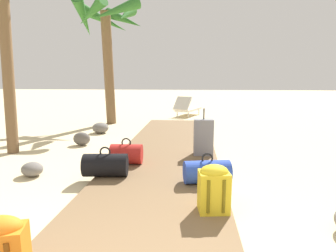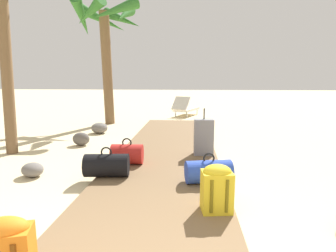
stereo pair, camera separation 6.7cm
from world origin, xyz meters
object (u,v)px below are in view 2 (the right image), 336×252
(duffel_bag_black, at_px, (107,165))
(lounge_chair, at_px, (185,108))
(suitcase_grey, at_px, (204,137))
(backpack_yellow, at_px, (217,187))
(duffel_bag_blue, at_px, (209,171))
(duffel_bag_red, at_px, (127,154))
(palm_tree_far_left, at_px, (107,29))

(duffel_bag_black, xyz_separation_m, lounge_chair, (1.03, 7.22, 0.08))
(duffel_bag_black, distance_m, suitcase_grey, 1.98)
(backpack_yellow, height_order, duffel_bag_blue, backpack_yellow)
(duffel_bag_red, distance_m, suitcase_grey, 1.49)
(duffel_bag_blue, distance_m, palm_tree_far_left, 6.61)
(duffel_bag_black, bearing_deg, duffel_bag_blue, -4.90)
(duffel_bag_black, height_order, palm_tree_far_left, palm_tree_far_left)
(duffel_bag_red, relative_size, suitcase_grey, 0.61)
(duffel_bag_red, xyz_separation_m, duffel_bag_black, (-0.16, -0.63, 0.00))
(palm_tree_far_left, relative_size, lounge_chair, 2.38)
(duffel_bag_black, xyz_separation_m, suitcase_grey, (1.48, 1.31, 0.17))
(duffel_bag_red, bearing_deg, palm_tree_far_left, 109.52)
(duffel_bag_blue, height_order, palm_tree_far_left, palm_tree_far_left)
(duffel_bag_red, bearing_deg, suitcase_grey, 27.20)
(palm_tree_far_left, bearing_deg, suitcase_grey, -52.66)
(backpack_yellow, bearing_deg, duffel_bag_blue, 92.15)
(backpack_yellow, distance_m, duffel_bag_blue, 0.85)
(duffel_bag_red, xyz_separation_m, suitcase_grey, (1.32, 0.68, 0.17))
(duffel_bag_red, bearing_deg, lounge_chair, 82.47)
(duffel_bag_blue, height_order, suitcase_grey, suitcase_grey)
(backpack_yellow, relative_size, palm_tree_far_left, 0.13)
(duffel_bag_red, distance_m, palm_tree_far_left, 5.51)
(backpack_yellow, xyz_separation_m, duffel_bag_black, (-1.51, 0.97, -0.11))
(backpack_yellow, distance_m, palm_tree_far_left, 7.26)
(backpack_yellow, relative_size, duffel_bag_blue, 0.77)
(duffel_bag_black, bearing_deg, duffel_bag_red, 75.59)
(duffel_bag_blue, bearing_deg, backpack_yellow, -87.85)
(palm_tree_far_left, distance_m, lounge_chair, 4.21)
(duffel_bag_black, relative_size, lounge_chair, 0.41)
(backpack_yellow, relative_size, lounge_chair, 0.32)
(duffel_bag_blue, bearing_deg, suitcase_grey, 90.20)
(suitcase_grey, bearing_deg, palm_tree_far_left, 127.34)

